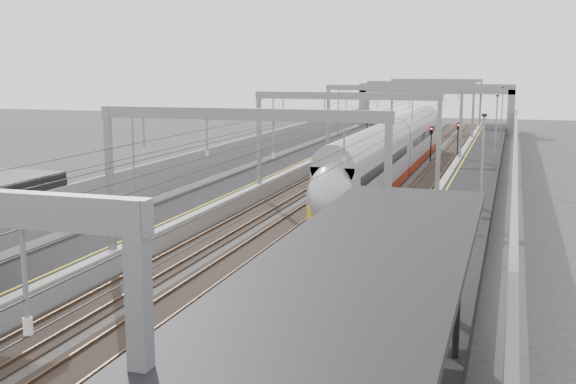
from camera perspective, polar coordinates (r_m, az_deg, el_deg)
The scene contains 12 objects.
platform_left at distance 55.36m, azimuth -2.89°, elevation 0.70°, with size 4.00×120.00×1.00m, color black.
platform_right at distance 52.09m, azimuth 13.86°, elevation -0.15°, with size 4.00×120.00×1.00m, color black.
tracks at distance 53.23m, azimuth 5.22°, elevation -0.19°, with size 11.40×140.00×0.20m.
overhead_line at distance 58.99m, azimuth 6.69°, elevation 6.73°, with size 13.00×140.00×6.60m.
canopy_right at distance 10.58m, azimuth -0.34°, elevation -13.61°, with size 4.40×30.00×4.24m.
overbridge at distance 106.89m, azimuth 11.59°, elevation 7.53°, with size 22.00×2.20×6.90m.
wall_left at distance 56.38m, azimuth -5.96°, elevation 1.96°, with size 0.30×120.00×3.20m, color gray.
wall_right at distance 51.83m, azimuth 17.44°, elevation 0.86°, with size 0.30×120.00×3.20m, color gray.
train at distance 59.12m, azimuth 8.04°, elevation 2.66°, with size 2.55×46.52×4.04m.
signal_green at distance 84.03m, azimuth 6.26°, elevation 5.11°, with size 0.32×0.32×3.48m.
signal_red_near at distance 73.21m, azimuth 11.25°, elevation 4.28°, with size 0.32×0.32×3.48m.
signal_red_far at distance 78.51m, azimuth 13.29°, elevation 4.57°, with size 0.32×0.32×3.48m.
Camera 1 is at (10.98, -6.25, 9.30)m, focal length 45.00 mm.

